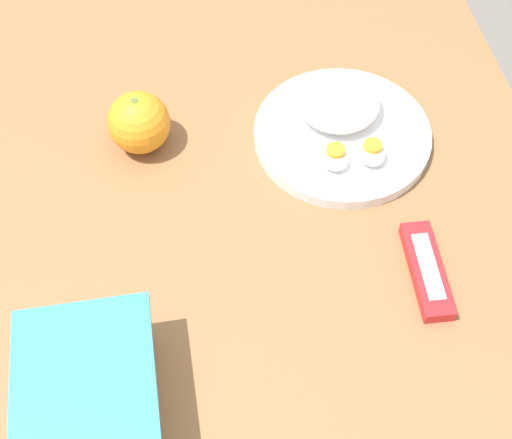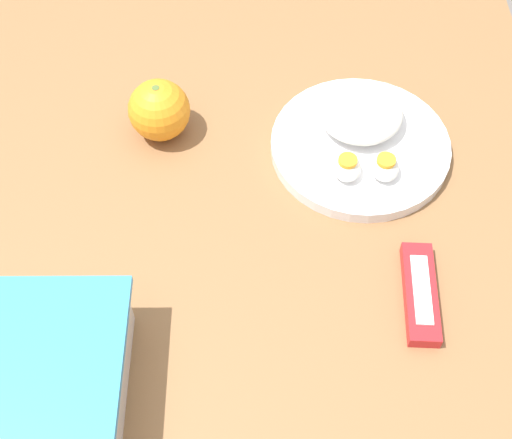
{
  "view_description": "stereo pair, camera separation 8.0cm",
  "coord_description": "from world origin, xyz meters",
  "px_view_note": "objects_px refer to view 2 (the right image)",
  "views": [
    {
      "loc": [
        -0.51,
        0.04,
        1.5
      ],
      "look_at": [
        -0.01,
        -0.04,
        0.77
      ],
      "focal_mm": 50.0,
      "sensor_mm": 36.0,
      "label": 1
    },
    {
      "loc": [
        -0.52,
        -0.04,
        1.5
      ],
      "look_at": [
        -0.01,
        -0.04,
        0.77
      ],
      "focal_mm": 50.0,
      "sensor_mm": 36.0,
      "label": 2
    }
  ],
  "objects_px": {
    "orange_fruit": "(159,110)",
    "candy_bar": "(420,293)",
    "food_container": "(61,384)",
    "rice_plate": "(360,136)"
  },
  "relations": [
    {
      "from": "candy_bar",
      "to": "rice_plate",
      "type": "bearing_deg",
      "value": 12.12
    },
    {
      "from": "orange_fruit",
      "to": "candy_bar",
      "type": "bearing_deg",
      "value": -129.31
    },
    {
      "from": "rice_plate",
      "to": "candy_bar",
      "type": "height_order",
      "value": "rice_plate"
    },
    {
      "from": "food_container",
      "to": "rice_plate",
      "type": "distance_m",
      "value": 0.51
    },
    {
      "from": "orange_fruit",
      "to": "rice_plate",
      "type": "distance_m",
      "value": 0.28
    },
    {
      "from": "orange_fruit",
      "to": "candy_bar",
      "type": "relative_size",
      "value": 0.63
    },
    {
      "from": "food_container",
      "to": "orange_fruit",
      "type": "relative_size",
      "value": 2.44
    },
    {
      "from": "food_container",
      "to": "orange_fruit",
      "type": "height_order",
      "value": "same"
    },
    {
      "from": "orange_fruit",
      "to": "food_container",
      "type": "bearing_deg",
      "value": 168.91
    },
    {
      "from": "food_container",
      "to": "candy_bar",
      "type": "xyz_separation_m",
      "value": [
        0.12,
        -0.41,
        -0.03
      ]
    }
  ]
}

